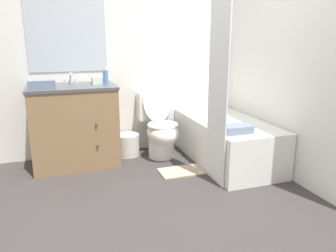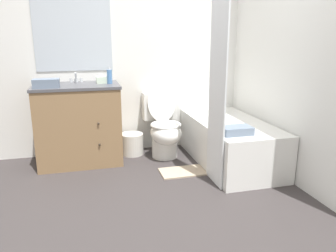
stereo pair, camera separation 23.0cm
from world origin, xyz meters
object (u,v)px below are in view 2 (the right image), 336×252
vanity_cabinet (79,123)px  bath_mat (183,172)px  bathtub (229,141)px  toilet (164,128)px  soap_dispenser (110,76)px  wastebasket (132,144)px  tissue_box (101,79)px  hand_towel_folded (46,83)px  sink_faucet (76,79)px  bath_towel_folded (236,130)px

vanity_cabinet → bath_mat: 1.27m
bathtub → toilet: bearing=149.5°
toilet → bathtub: bearing=-30.5°
toilet → soap_dispenser: size_ratio=4.62×
bathtub → wastebasket: 1.16m
tissue_box → bath_mat: bearing=-40.7°
toilet → wastebasket: bearing=158.2°
hand_towel_folded → sink_faucet: bearing=50.1°
wastebasket → bath_mat: wastebasket is taller
hand_towel_folded → bath_mat: size_ratio=0.54×
toilet → bath_mat: toilet is taller
bath_towel_folded → bath_mat: size_ratio=0.61×
toilet → bathtub: 0.78m
tissue_box → hand_towel_folded: 0.60m
bathtub → bath_mat: size_ratio=3.05×
soap_dispenser → hand_towel_folded: soap_dispenser is taller
toilet → wastebasket: (-0.36, 0.14, -0.22)m
bathtub → tissue_box: size_ratio=10.13×
tissue_box → hand_towel_folded: tissue_box is taller
tissue_box → wastebasket: bearing=7.8°
wastebasket → bath_mat: (0.43, -0.69, -0.12)m
soap_dispenser → wastebasket: bearing=26.6°
sink_faucet → wastebasket: sink_faucet is taller
vanity_cabinet → toilet: bearing=-2.8°
bathtub → bath_towel_folded: bath_towel_folded is taller
wastebasket → bath_towel_folded: bath_towel_folded is taller
wastebasket → bathtub: bearing=-27.6°
bathtub → wastebasket: (-1.02, 0.53, -0.12)m
toilet → bath_towel_folded: bearing=-60.5°
bathtub → hand_towel_folded: hand_towel_folded is taller
bath_towel_folded → bath_mat: bearing=142.8°
wastebasket → toilet: bearing=-21.8°
bath_mat → bath_towel_folded: bearing=-37.2°
wastebasket → bath_towel_folded: 1.38m
soap_dispenser → toilet: bearing=-2.1°
vanity_cabinet → sink_faucet: 0.50m
bathtub → bath_mat: (-0.59, -0.16, -0.24)m
sink_faucet → wastebasket: 0.99m
sink_faucet → bath_towel_folded: bearing=-37.0°
sink_faucet → bath_towel_folded: sink_faucet is taller
toilet → hand_towel_folded: hand_towel_folded is taller
bath_towel_folded → wastebasket: bearing=130.0°
wastebasket → soap_dispenser: (-0.24, -0.12, 0.84)m
tissue_box → bath_towel_folded: 1.58m
bathtub → soap_dispenser: size_ratio=8.00×
tissue_box → hand_towel_folded: bearing=-158.6°
bathtub → vanity_cabinet: bearing=164.9°
sink_faucet → toilet: bearing=-13.1°
vanity_cabinet → wastebasket: vanity_cabinet is taller
sink_faucet → toilet: size_ratio=0.17×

